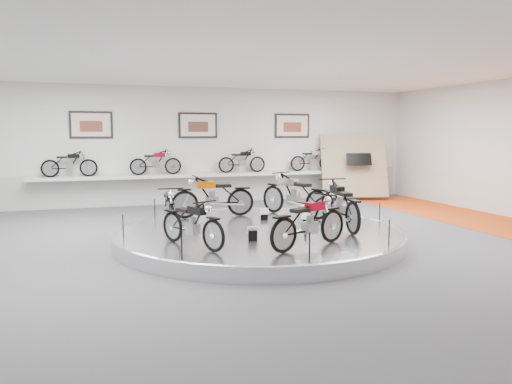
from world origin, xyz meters
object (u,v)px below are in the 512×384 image
object	(u,v)px
shelf	(200,175)
bike_e	(309,222)
bike_b	(213,196)
bike_c	(169,207)
bike_a	(294,195)
bike_d	(192,223)
display_platform	(259,236)
bike_f	(340,204)

from	to	relation	value
shelf	bike_e	distance (m)	8.40
bike_b	bike_c	distance (m)	1.64
shelf	bike_a	distance (m)	5.21
bike_d	bike_e	distance (m)	2.21
bike_d	display_platform	bearing A→B (deg)	98.15
bike_a	bike_d	xyz separation A→B (m)	(-3.17, -2.63, -0.11)
bike_c	bike_d	xyz separation A→B (m)	(0.12, -2.07, -0.02)
bike_f	bike_c	bearing A→B (deg)	75.94
bike_d	bike_e	xyz separation A→B (m)	(2.07, -0.75, 0.04)
bike_c	bike_d	distance (m)	2.07
display_platform	shelf	xyz separation A→B (m)	(0.00, 6.40, 0.85)
bike_d	bike_f	world-z (taller)	bike_f
bike_b	bike_c	bearing A→B (deg)	39.99
bike_b	bike_d	size ratio (longest dim) A/B	1.18
shelf	bike_a	bearing A→B (deg)	-74.16
bike_d	bike_a	bearing A→B (deg)	102.40
display_platform	bike_b	distance (m)	2.09
display_platform	bike_b	size ratio (longest dim) A/B	3.49
bike_b	bike_f	size ratio (longest dim) A/B	0.98
shelf	bike_c	size ratio (longest dim) A/B	6.78
shelf	bike_b	xyz separation A→B (m)	(-0.61, -4.52, -0.16)
display_platform	bike_d	xyz separation A→B (m)	(-1.75, -1.24, 0.61)
display_platform	bike_b	xyz separation A→B (m)	(-0.61, 1.88, 0.69)
bike_f	bike_e	bearing A→B (deg)	142.49
bike_c	bike_f	distance (m)	3.85
bike_b	bike_e	bearing A→B (deg)	103.61
bike_c	bike_d	world-z (taller)	bike_c
bike_b	bike_c	world-z (taller)	bike_b
shelf	bike_a	xyz separation A→B (m)	(1.42, -5.01, -0.14)
shelf	bike_e	bearing A→B (deg)	-87.79
shelf	bike_a	world-z (taller)	bike_a
bike_c	bike_e	distance (m)	3.57
bike_d	bike_e	world-z (taller)	bike_e
bike_a	bike_b	size ratio (longest dim) A/B	1.05
shelf	bike_c	world-z (taller)	bike_c
bike_c	bike_a	bearing A→B (deg)	103.35
shelf	bike_f	world-z (taller)	bike_f
display_platform	bike_c	xyz separation A→B (m)	(-1.87, 0.82, 0.63)
bike_d	shelf	bearing A→B (deg)	139.85
bike_d	bike_f	xyz separation A→B (m)	(3.50, 0.76, 0.09)
display_platform	bike_d	distance (m)	2.23
bike_e	bike_f	world-z (taller)	bike_f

